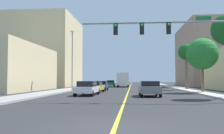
{
  "coord_description": "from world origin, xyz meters",
  "views": [
    {
      "loc": [
        0.6,
        -8.5,
        1.6
      ],
      "look_at": [
        -1.67,
        18.88,
        2.96
      ],
      "focal_mm": 40.33,
      "sensor_mm": 36.0,
      "label": 1
    }
  ],
  "objects_px": {
    "palm_mid": "(202,54)",
    "car_white": "(87,88)",
    "traffic_signal_mast": "(180,36)",
    "car_green": "(111,83)",
    "car_blue": "(101,85)",
    "car_yellow": "(95,87)",
    "palm_far": "(186,53)",
    "car_gray": "(149,88)",
    "street_lamp": "(72,57)",
    "delivery_truck": "(123,79)"
  },
  "relations": [
    {
      "from": "palm_far",
      "to": "car_yellow",
      "type": "height_order",
      "value": "palm_far"
    },
    {
      "from": "traffic_signal_mast",
      "to": "palm_far",
      "type": "xyz_separation_m",
      "value": [
        4.83,
        21.02,
        0.93
      ]
    },
    {
      "from": "car_blue",
      "to": "car_white",
      "type": "bearing_deg",
      "value": -89.48
    },
    {
      "from": "car_gray",
      "to": "delivery_truck",
      "type": "height_order",
      "value": "delivery_truck"
    },
    {
      "from": "palm_far",
      "to": "car_green",
      "type": "xyz_separation_m",
      "value": [
        -13.15,
        16.0,
        -4.93
      ]
    },
    {
      "from": "traffic_signal_mast",
      "to": "car_gray",
      "type": "height_order",
      "value": "traffic_signal_mast"
    },
    {
      "from": "car_gray",
      "to": "car_yellow",
      "type": "relative_size",
      "value": 0.88
    },
    {
      "from": "delivery_truck",
      "to": "palm_mid",
      "type": "bearing_deg",
      "value": -66.78
    },
    {
      "from": "car_white",
      "to": "car_yellow",
      "type": "bearing_deg",
      "value": 92.56
    },
    {
      "from": "car_gray",
      "to": "delivery_truck",
      "type": "bearing_deg",
      "value": 95.72
    },
    {
      "from": "palm_mid",
      "to": "car_green",
      "type": "xyz_separation_m",
      "value": [
        -13.19,
        24.79,
        -3.9
      ]
    },
    {
      "from": "delivery_truck",
      "to": "car_gray",
      "type": "bearing_deg",
      "value": -84.21
    },
    {
      "from": "traffic_signal_mast",
      "to": "palm_mid",
      "type": "xyz_separation_m",
      "value": [
        4.86,
        12.22,
        -0.1
      ]
    },
    {
      "from": "street_lamp",
      "to": "car_white",
      "type": "relative_size",
      "value": 1.81
    },
    {
      "from": "street_lamp",
      "to": "car_yellow",
      "type": "bearing_deg",
      "value": -49.92
    },
    {
      "from": "car_white",
      "to": "car_yellow",
      "type": "xyz_separation_m",
      "value": [
        -0.08,
        5.57,
        -0.02
      ]
    },
    {
      "from": "street_lamp",
      "to": "delivery_truck",
      "type": "height_order",
      "value": "street_lamp"
    },
    {
      "from": "delivery_truck",
      "to": "car_green",
      "type": "bearing_deg",
      "value": 143.17
    },
    {
      "from": "palm_mid",
      "to": "car_blue",
      "type": "relative_size",
      "value": 1.55
    },
    {
      "from": "car_gray",
      "to": "car_yellow",
      "type": "bearing_deg",
      "value": 132.17
    },
    {
      "from": "palm_far",
      "to": "delivery_truck",
      "type": "distance_m",
      "value": 17.87
    },
    {
      "from": "car_blue",
      "to": "car_yellow",
      "type": "xyz_separation_m",
      "value": [
        -0.02,
        -6.1,
        -0.02
      ]
    },
    {
      "from": "palm_mid",
      "to": "palm_far",
      "type": "xyz_separation_m",
      "value": [
        -0.04,
        8.8,
        1.03
      ]
    },
    {
      "from": "car_white",
      "to": "car_gray",
      "type": "bearing_deg",
      "value": -7.19
    },
    {
      "from": "street_lamp",
      "to": "palm_far",
      "type": "xyz_separation_m",
      "value": [
        16.88,
        4.28,
        0.88
      ]
    },
    {
      "from": "car_yellow",
      "to": "car_gray",
      "type": "bearing_deg",
      "value": -43.76
    },
    {
      "from": "traffic_signal_mast",
      "to": "car_green",
      "type": "xyz_separation_m",
      "value": [
        -8.32,
        37.02,
        -4.0
      ]
    },
    {
      "from": "traffic_signal_mast",
      "to": "street_lamp",
      "type": "height_order",
      "value": "street_lamp"
    },
    {
      "from": "delivery_truck",
      "to": "car_white",
      "type": "bearing_deg",
      "value": -96.17
    },
    {
      "from": "palm_far",
      "to": "car_blue",
      "type": "distance_m",
      "value": 14.08
    },
    {
      "from": "car_blue",
      "to": "street_lamp",
      "type": "bearing_deg",
      "value": -161.27
    },
    {
      "from": "traffic_signal_mast",
      "to": "car_blue",
      "type": "height_order",
      "value": "traffic_signal_mast"
    },
    {
      "from": "car_green",
      "to": "car_blue",
      "type": "bearing_deg",
      "value": -90.79
    },
    {
      "from": "traffic_signal_mast",
      "to": "car_gray",
      "type": "bearing_deg",
      "value": 108.79
    },
    {
      "from": "palm_mid",
      "to": "car_gray",
      "type": "xyz_separation_m",
      "value": [
        -6.72,
        -6.76,
        -3.87
      ]
    },
    {
      "from": "car_white",
      "to": "car_gray",
      "type": "distance_m",
      "value": 6.19
    },
    {
      "from": "traffic_signal_mast",
      "to": "car_green",
      "type": "distance_m",
      "value": 38.15
    },
    {
      "from": "car_blue",
      "to": "palm_far",
      "type": "bearing_deg",
      "value": 13.07
    },
    {
      "from": "palm_mid",
      "to": "car_white",
      "type": "bearing_deg",
      "value": -155.65
    },
    {
      "from": "palm_mid",
      "to": "palm_far",
      "type": "height_order",
      "value": "palm_far"
    },
    {
      "from": "palm_far",
      "to": "car_white",
      "type": "xyz_separation_m",
      "value": [
        -12.8,
        -14.6,
        -4.93
      ]
    },
    {
      "from": "traffic_signal_mast",
      "to": "car_blue",
      "type": "bearing_deg",
      "value": 113.93
    },
    {
      "from": "car_blue",
      "to": "car_yellow",
      "type": "height_order",
      "value": "car_blue"
    },
    {
      "from": "street_lamp",
      "to": "palm_far",
      "type": "distance_m",
      "value": 17.44
    },
    {
      "from": "car_gray",
      "to": "palm_far",
      "type": "bearing_deg",
      "value": 65.41
    },
    {
      "from": "palm_mid",
      "to": "car_yellow",
      "type": "bearing_deg",
      "value": -178.94
    },
    {
      "from": "traffic_signal_mast",
      "to": "delivery_truck",
      "type": "bearing_deg",
      "value": 98.96
    },
    {
      "from": "delivery_truck",
      "to": "street_lamp",
      "type": "bearing_deg",
      "value": -110.96
    },
    {
      "from": "palm_far",
      "to": "car_gray",
      "type": "bearing_deg",
      "value": -113.25
    },
    {
      "from": "car_white",
      "to": "delivery_truck",
      "type": "bearing_deg",
      "value": 86.8
    }
  ]
}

